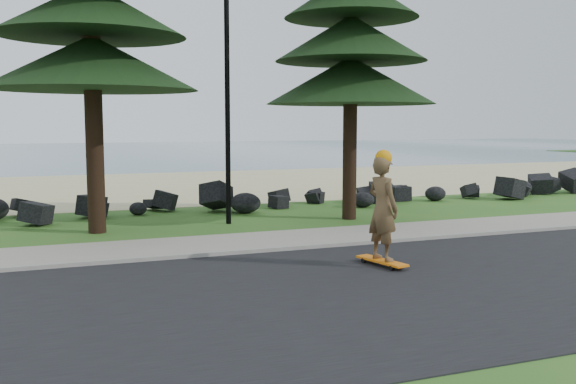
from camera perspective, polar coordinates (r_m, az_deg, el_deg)
name	(u,v)px	position (r m, az deg, el deg)	size (l,w,h in m)	color
ground	(267,244)	(14.76, -1.91, -4.64)	(160.00, 160.00, 0.00)	#2B581B
road	(356,291)	(10.72, 6.10, -8.77)	(160.00, 7.00, 0.02)	black
kerb	(280,249)	(13.92, -0.69, -5.08)	(160.00, 0.20, 0.10)	gray
sidewalk	(264,241)	(14.94, -2.16, -4.35)	(160.00, 2.00, 0.08)	gray
beach_sand	(159,186)	(28.73, -11.44, 0.52)	(160.00, 15.00, 0.01)	tan
ocean	(94,152)	(64.94, -16.86, 3.45)	(160.00, 58.00, 0.01)	#385D6B
seawall_boulders	(208,212)	(20.07, -7.16, -1.81)	(60.00, 2.40, 1.10)	black
lamp_post	(227,72)	(17.61, -5.44, 10.59)	(0.25, 0.14, 8.14)	black
skateboarder	(383,209)	(12.40, 8.41, -1.50)	(0.63, 1.24, 2.24)	orange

